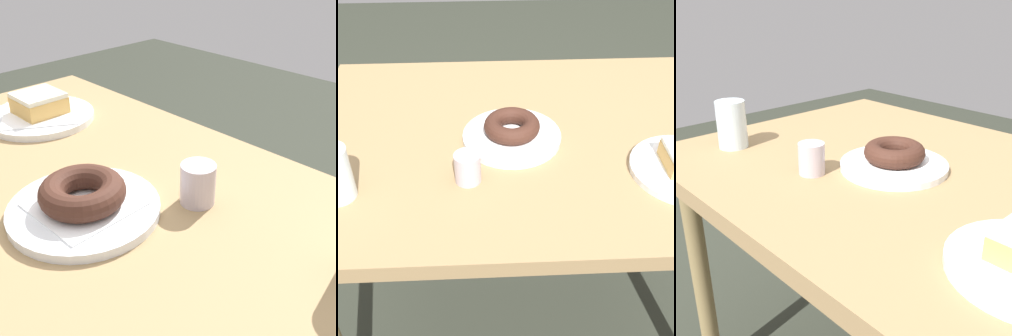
{
  "view_description": "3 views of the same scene",
  "coord_description": "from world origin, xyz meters",
  "views": [
    {
      "loc": [
        0.51,
        -0.26,
        1.1
      ],
      "look_at": [
        0.08,
        0.16,
        0.76
      ],
      "focal_mm": 45.64,
      "sensor_mm": 36.0,
      "label": 1
    },
    {
      "loc": [
        0.1,
        0.89,
        1.34
      ],
      "look_at": [
        0.07,
        0.17,
        0.75
      ],
      "focal_mm": 49.26,
      "sensor_mm": 36.0,
      "label": 2
    },
    {
      "loc": [
        -0.48,
        0.66,
        1.07
      ],
      "look_at": [
        0.06,
        0.16,
        0.76
      ],
      "focal_mm": 45.1,
      "sensor_mm": 36.0,
      "label": 3
    }
  ],
  "objects": [
    {
      "name": "table",
      "position": [
        0.0,
        0.0,
        0.64
      ],
      "size": [
        1.07,
        0.77,
        0.72
      ],
      "color": "#96774F",
      "rests_on": "ground_plane"
    },
    {
      "name": "plate_chocolate_ring",
      "position": [
        0.05,
        0.02,
        0.73
      ],
      "size": [
        0.23,
        0.23,
        0.01
      ],
      "primitive_type": "cylinder",
      "color": "silver",
      "rests_on": "table"
    },
    {
      "name": "ground_plane",
      "position": [
        0.0,
        0.0,
        0.0
      ],
      "size": [
        6.0,
        6.0,
        0.0
      ],
      "primitive_type": "plane",
      "color": "#2F3329"
    },
    {
      "name": "sugar_jar",
      "position": [
        0.15,
        0.16,
        0.75
      ],
      "size": [
        0.05,
        0.05,
        0.07
      ],
      "primitive_type": "cylinder",
      "color": "#B9ABB5",
      "rests_on": "table"
    },
    {
      "name": "donut_chocolate_ring",
      "position": [
        0.05,
        0.02,
        0.76
      ],
      "size": [
        0.13,
        0.13,
        0.04
      ],
      "primitive_type": "torus",
      "color": "#3E2218",
      "rests_on": "napkin_chocolate_ring"
    },
    {
      "name": "napkin_chocolate_ring",
      "position": [
        0.05,
        0.02,
        0.74
      ],
      "size": [
        0.14,
        0.14,
        0.0
      ],
      "primitive_type": "cube",
      "rotation": [
        0.0,
        0.0,
        0.02
      ],
      "color": "white",
      "rests_on": "plate_chocolate_ring"
    }
  ]
}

